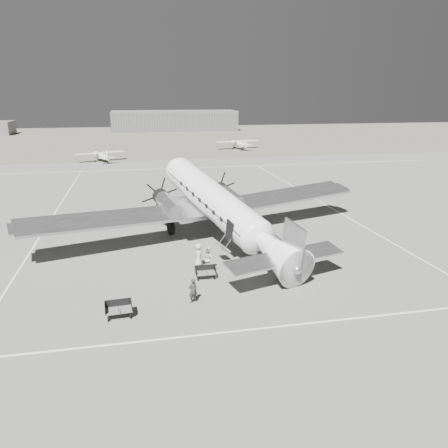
{
  "coord_description": "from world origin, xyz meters",
  "views": [
    {
      "loc": [
        -9.31,
        -34.31,
        12.31
      ],
      "look_at": [
        -2.51,
        -1.31,
        2.2
      ],
      "focal_mm": 35.0,
      "sensor_mm": 36.0,
      "label": 1
    }
  ],
  "objects_px": {
    "ground_crew": "(193,290)",
    "passenger": "(199,255)",
    "dc3_airliner": "(219,208)",
    "light_plane_left": "(101,156)",
    "hangar_main": "(174,121)",
    "light_plane_right": "(238,144)",
    "baggage_cart_far": "(119,310)",
    "baggage_cart_near": "(205,273)",
    "ramp_agent": "(209,259)"
  },
  "relations": [
    {
      "from": "light_plane_left",
      "to": "baggage_cart_far",
      "type": "bearing_deg",
      "value": -106.8
    },
    {
      "from": "dc3_airliner",
      "to": "baggage_cart_far",
      "type": "relative_size",
      "value": 19.98
    },
    {
      "from": "ground_crew",
      "to": "passenger",
      "type": "xyz_separation_m",
      "value": [
        1.18,
        5.59,
        0.12
      ]
    },
    {
      "from": "light_plane_left",
      "to": "passenger",
      "type": "bearing_deg",
      "value": -100.57
    },
    {
      "from": "light_plane_left",
      "to": "ramp_agent",
      "type": "distance_m",
      "value": 57.08
    },
    {
      "from": "baggage_cart_near",
      "to": "baggage_cart_far",
      "type": "relative_size",
      "value": 0.92
    },
    {
      "from": "dc3_airliner",
      "to": "ramp_agent",
      "type": "height_order",
      "value": "dc3_airliner"
    },
    {
      "from": "baggage_cart_near",
      "to": "baggage_cart_far",
      "type": "bearing_deg",
      "value": -141.62
    },
    {
      "from": "dc3_airliner",
      "to": "ground_crew",
      "type": "height_order",
      "value": "dc3_airliner"
    },
    {
      "from": "hangar_main",
      "to": "light_plane_left",
      "type": "distance_m",
      "value": 72.44
    },
    {
      "from": "ground_crew",
      "to": "passenger",
      "type": "height_order",
      "value": "passenger"
    },
    {
      "from": "baggage_cart_near",
      "to": "light_plane_left",
      "type": "bearing_deg",
      "value": 101.28
    },
    {
      "from": "dc3_airliner",
      "to": "ramp_agent",
      "type": "distance_m",
      "value": 6.82
    },
    {
      "from": "dc3_airliner",
      "to": "light_plane_right",
      "type": "distance_m",
      "value": 65.45
    },
    {
      "from": "ground_crew",
      "to": "ramp_agent",
      "type": "distance_m",
      "value": 4.96
    },
    {
      "from": "dc3_airliner",
      "to": "light_plane_left",
      "type": "relative_size",
      "value": 3.46
    },
    {
      "from": "ramp_agent",
      "to": "dc3_airliner",
      "type": "bearing_deg",
      "value": -24.45
    },
    {
      "from": "light_plane_left",
      "to": "passenger",
      "type": "distance_m",
      "value": 56.0
    },
    {
      "from": "ground_crew",
      "to": "ramp_agent",
      "type": "relative_size",
      "value": 0.82
    },
    {
      "from": "light_plane_right",
      "to": "baggage_cart_near",
      "type": "bearing_deg",
      "value": -115.67
    },
    {
      "from": "ramp_agent",
      "to": "baggage_cart_near",
      "type": "bearing_deg",
      "value": 150.81
    },
    {
      "from": "dc3_airliner",
      "to": "light_plane_left",
      "type": "xyz_separation_m",
      "value": [
        -12.86,
        49.83,
        -2.1
      ]
    },
    {
      "from": "baggage_cart_far",
      "to": "ground_crew",
      "type": "distance_m",
      "value": 4.54
    },
    {
      "from": "ramp_agent",
      "to": "passenger",
      "type": "xyz_separation_m",
      "value": [
        -0.63,
        0.98,
        -0.06
      ]
    },
    {
      "from": "dc3_airliner",
      "to": "baggage_cart_near",
      "type": "height_order",
      "value": "dc3_airliner"
    },
    {
      "from": "hangar_main",
      "to": "light_plane_right",
      "type": "relative_size",
      "value": 4.08
    },
    {
      "from": "light_plane_left",
      "to": "passenger",
      "type": "relative_size",
      "value": 5.17
    },
    {
      "from": "hangar_main",
      "to": "passenger",
      "type": "xyz_separation_m",
      "value": [
        -10.09,
        -124.53,
        -2.4
      ]
    },
    {
      "from": "light_plane_right",
      "to": "baggage_cart_near",
      "type": "height_order",
      "value": "light_plane_right"
    },
    {
      "from": "light_plane_left",
      "to": "baggage_cart_near",
      "type": "xyz_separation_m",
      "value": [
        10.44,
        -57.21,
        -0.55
      ]
    },
    {
      "from": "baggage_cart_near",
      "to": "ramp_agent",
      "type": "relative_size",
      "value": 0.77
    },
    {
      "from": "dc3_airliner",
      "to": "baggage_cart_near",
      "type": "distance_m",
      "value": 8.21
    },
    {
      "from": "ground_crew",
      "to": "dc3_airliner",
      "type": "bearing_deg",
      "value": -128.85
    },
    {
      "from": "baggage_cart_far",
      "to": "hangar_main",
      "type": "bearing_deg",
      "value": 78.98
    },
    {
      "from": "passenger",
      "to": "light_plane_right",
      "type": "bearing_deg",
      "value": -15.52
    },
    {
      "from": "ramp_agent",
      "to": "passenger",
      "type": "bearing_deg",
      "value": 25.77
    },
    {
      "from": "light_plane_left",
      "to": "dc3_airliner",
      "type": "bearing_deg",
      "value": -96.68
    },
    {
      "from": "hangar_main",
      "to": "dc3_airliner",
      "type": "bearing_deg",
      "value": -93.6
    },
    {
      "from": "baggage_cart_near",
      "to": "baggage_cart_far",
      "type": "xyz_separation_m",
      "value": [
        -5.75,
        -4.4,
        0.04
      ]
    },
    {
      "from": "light_plane_left",
      "to": "hangar_main",
      "type": "bearing_deg",
      "value": 52.5
    },
    {
      "from": "hangar_main",
      "to": "light_plane_right",
      "type": "height_order",
      "value": "hangar_main"
    },
    {
      "from": "ground_crew",
      "to": "passenger",
      "type": "bearing_deg",
      "value": -121.61
    },
    {
      "from": "baggage_cart_far",
      "to": "passenger",
      "type": "height_order",
      "value": "passenger"
    },
    {
      "from": "baggage_cart_near",
      "to": "dc3_airliner",
      "type": "bearing_deg",
      "value": 72.74
    },
    {
      "from": "baggage_cart_near",
      "to": "passenger",
      "type": "bearing_deg",
      "value": 94.8
    },
    {
      "from": "ground_crew",
      "to": "hangar_main",
      "type": "bearing_deg",
      "value": -114.66
    },
    {
      "from": "hangar_main",
      "to": "baggage_cart_far",
      "type": "xyz_separation_m",
      "value": [
        -15.69,
        -131.09,
        -2.85
      ]
    },
    {
      "from": "hangar_main",
      "to": "dc3_airliner",
      "type": "relative_size",
      "value": 1.31
    },
    {
      "from": "light_plane_right",
      "to": "passenger",
      "type": "xyz_separation_m",
      "value": [
        -19.4,
        -68.44,
        -0.17
      ]
    },
    {
      "from": "passenger",
      "to": "baggage_cart_far",
      "type": "bearing_deg",
      "value": 139.85
    }
  ]
}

